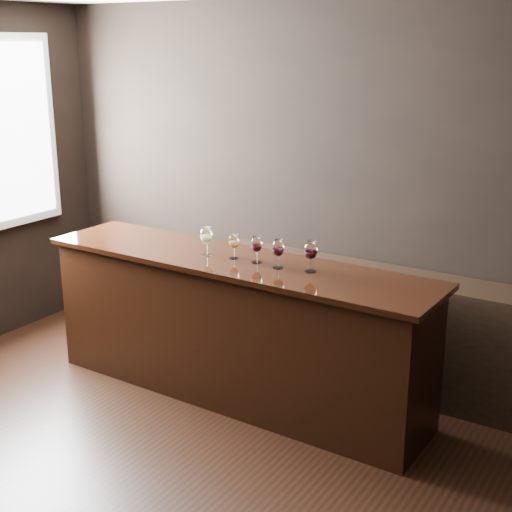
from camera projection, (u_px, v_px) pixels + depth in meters
The scene contains 10 objects.
ground at pixel (129, 491), 4.10m from camera, with size 5.00×5.00×0.00m, color black.
room_shell at pixel (93, 173), 3.78m from camera, with size 5.02×4.52×2.81m.
bar_counter at pixel (235, 331), 5.08m from camera, with size 2.85×0.62×1.00m, color black.
bar_top at pixel (234, 262), 4.94m from camera, with size 2.95×0.68×0.04m, color black.
back_bar_shelf at pixel (364, 325), 5.33m from camera, with size 2.47×0.40×0.89m, color black.
glass_white at pixel (206, 236), 4.98m from camera, with size 0.09×0.09×0.21m.
glass_amber at pixel (234, 242), 4.91m from camera, with size 0.07×0.07×0.17m.
glass_red_a at pixel (256, 245), 4.82m from camera, with size 0.08×0.08×0.19m.
glass_red_b at pixel (278, 248), 4.70m from camera, with size 0.08×0.08×0.20m.
glass_red_c at pixel (311, 251), 4.62m from camera, with size 0.09×0.09×0.21m.
Camera 1 is at (2.51, -2.58, 2.48)m, focal length 50.00 mm.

